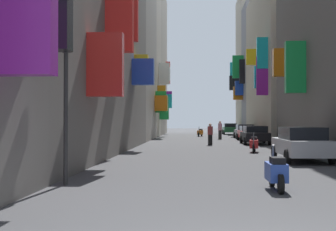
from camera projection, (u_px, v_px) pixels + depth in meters
name	position (u px, v px, depth m)	size (l,w,h in m)	color
ground_plane	(208.00, 143.00, 34.98)	(140.00, 140.00, 0.00)	#424244
building_left_mid_b	(120.00, 35.00, 41.63)	(7.28, 10.34, 19.56)	gray
building_left_mid_c	(132.00, 48.00, 49.99)	(7.19, 6.42, 19.96)	#B2A899
building_left_far	(142.00, 63.00, 59.35)	(6.88, 12.33, 18.96)	#9E9384
building_right_mid_b	(287.00, 63.00, 43.37)	(7.01, 16.64, 14.89)	#BCB29E
building_right_mid_c	(268.00, 70.00, 54.25)	(7.35, 5.12, 15.89)	gray
building_right_far	(260.00, 65.00, 60.70)	(7.32, 7.78, 18.71)	#BCB29E
parked_car_grey	(245.00, 131.00, 44.17)	(1.91, 4.45, 1.41)	slate
parked_car_black	(255.00, 134.00, 33.46)	(1.94, 3.96, 1.38)	black
parked_car_green	(230.00, 129.00, 58.12)	(1.92, 4.33, 1.44)	#236638
parked_car_silver	(301.00, 143.00, 19.36)	(1.95, 4.45, 1.49)	#B7B7BC
parked_car_red	(250.00, 133.00, 39.24)	(1.98, 4.24, 1.33)	#B21E1E
scooter_red	(254.00, 144.00, 24.92)	(0.64, 1.92, 1.13)	red
scooter_blue	(276.00, 172.00, 11.25)	(0.45, 1.77, 1.13)	#2D4CAD
scooter_orange	(200.00, 132.00, 49.97)	(0.72, 1.92, 1.13)	orange
pedestrian_crossing	(220.00, 130.00, 42.50)	(0.53, 0.53, 1.74)	#252525
pedestrian_near_left	(210.00, 134.00, 32.12)	(0.52, 0.52, 1.57)	black
traffic_light_near_corner	(66.00, 76.00, 12.27)	(0.26, 0.34, 4.41)	#2D2D2D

